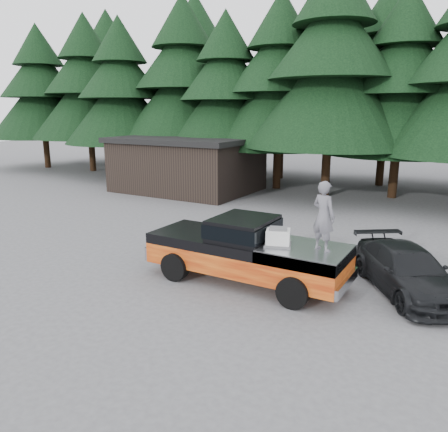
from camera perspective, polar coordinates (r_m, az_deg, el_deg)
The scene contains 8 objects.
ground at distance 13.12m, azimuth -2.37°, elevation -8.34°, with size 120.00×120.00×0.00m, color #505053.
pickup_truck at distance 12.80m, azimuth 2.90°, elevation -5.73°, with size 6.00×2.04×1.33m, color orange, non-canonical shape.
truck_cab at distance 12.55m, azimuth 2.54°, elevation -1.52°, with size 1.66×1.90×0.59m, color black.
air_compressor at distance 11.91m, azimuth 7.07°, elevation -2.86°, with size 0.63×0.52×0.43m, color silver.
man_on_bed at distance 11.54m, azimuth 12.88°, elevation -0.01°, with size 0.67×0.44×1.84m, color #5D5C64.
parked_car at distance 13.08m, azimuth 22.79°, elevation -6.57°, with size 1.76×4.33×1.26m, color black.
utility_building at distance 27.34m, azimuth -4.79°, elevation 6.82°, with size 8.40×6.40×3.30m.
treeline at distance 28.24m, azimuth 18.51°, elevation 18.74°, with size 60.15×16.05×17.50m.
Camera 1 is at (6.58, -10.22, 4.92)m, focal length 35.00 mm.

